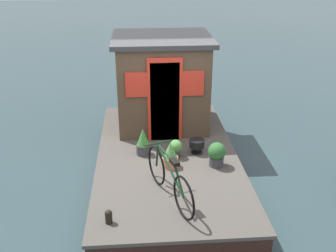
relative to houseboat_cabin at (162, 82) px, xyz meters
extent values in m
plane|color=#2D4247|center=(-1.50, 0.00, -1.47)|extent=(60.00, 60.00, 0.00)
cube|color=#4C4742|center=(-1.50, 0.00, -1.06)|extent=(5.23, 2.78, 0.06)
cube|color=#381E19|center=(-1.50, 0.00, -1.28)|extent=(5.12, 2.72, 0.37)
cube|color=#4C3828|center=(0.01, 0.00, -0.06)|extent=(1.69, 1.94, 1.95)
cube|color=#28282B|center=(0.01, 0.00, 0.96)|extent=(1.89, 2.14, 0.10)
cube|color=#19334C|center=(-0.85, 0.00, -0.18)|extent=(0.04, 0.60, 1.70)
cube|color=red|center=(-0.86, 0.00, -0.13)|extent=(0.03, 0.72, 1.80)
cube|color=red|center=(-0.85, -0.58, 0.22)|extent=(0.03, 0.44, 0.52)
cube|color=red|center=(-0.85, 0.58, 0.22)|extent=(0.03, 0.44, 0.52)
torus|color=black|center=(-2.56, 0.27, -0.69)|extent=(0.66, 0.27, 0.69)
torus|color=black|center=(-3.56, -0.09, -0.69)|extent=(0.66, 0.27, 0.69)
cylinder|color=black|center=(-3.10, 0.07, -0.46)|extent=(0.95, 0.37, 0.48)
cylinder|color=black|center=(-2.94, 0.13, -0.26)|extent=(0.61, 0.25, 0.06)
cylinder|color=black|center=(-3.40, -0.04, -0.48)|extent=(0.36, 0.16, 0.43)
cylinder|color=black|center=(-2.60, 0.25, -0.46)|extent=(0.13, 0.07, 0.45)
cube|color=black|center=(-3.24, 0.02, -0.24)|extent=(0.22, 0.16, 0.06)
cylinder|color=black|center=(-2.64, 0.24, -0.21)|extent=(0.19, 0.48, 0.02)
cylinder|color=#38383D|center=(-1.65, -0.16, -0.96)|extent=(0.16, 0.16, 0.15)
sphere|color=#4C8942|center=(-1.65, -0.16, -0.79)|extent=(0.25, 0.25, 0.25)
cylinder|color=#C6754C|center=(-2.02, -0.02, -0.93)|extent=(0.30, 0.30, 0.20)
cone|color=#4C8942|center=(-2.02, -0.02, -0.68)|extent=(0.27, 0.27, 0.30)
cylinder|color=#38383D|center=(-1.48, 0.48, -0.92)|extent=(0.28, 0.28, 0.22)
cone|color=#387533|center=(-1.48, 0.48, -0.64)|extent=(0.25, 0.25, 0.35)
cylinder|color=#38383D|center=(-2.04, -0.89, -0.94)|extent=(0.27, 0.27, 0.19)
sphere|color=#2D602D|center=(-2.04, -0.89, -0.73)|extent=(0.34, 0.34, 0.34)
cylinder|color=black|center=(-1.50, -0.59, -0.82)|extent=(0.31, 0.31, 0.15)
cylinder|color=black|center=(-1.50, -0.59, -0.97)|extent=(0.04, 0.04, 0.13)
cylinder|color=black|center=(-1.50, -0.59, -1.02)|extent=(0.21, 0.21, 0.02)
cylinder|color=black|center=(-3.62, 1.04, -0.95)|extent=(0.11, 0.11, 0.17)
sphere|color=black|center=(-3.62, 1.04, -0.87)|extent=(0.12, 0.12, 0.12)
camera|label=1|loc=(-8.54, 0.53, 2.75)|focal=42.57mm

